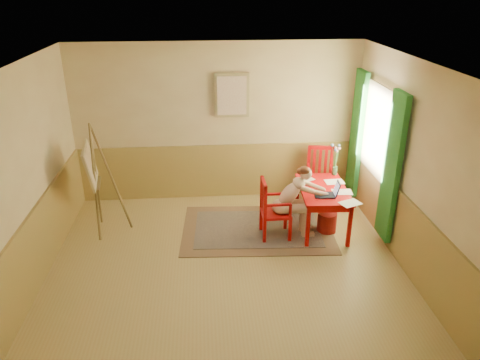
{
  "coord_description": "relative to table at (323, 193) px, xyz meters",
  "views": [
    {
      "loc": [
        -0.26,
        -5.41,
        3.7
      ],
      "look_at": [
        0.25,
        0.55,
        1.05
      ],
      "focal_mm": 33.79,
      "sensor_mm": 36.0,
      "label": 1
    }
  ],
  "objects": [
    {
      "name": "wainscot",
      "position": [
        -1.59,
        -0.07,
        -0.13
      ],
      "size": [
        5.0,
        4.5,
        1.0
      ],
      "color": "#B09249",
      "rests_on": "room"
    },
    {
      "name": "rug",
      "position": [
        -1.03,
        0.05,
        -0.62
      ],
      "size": [
        2.49,
        1.74,
        0.02
      ],
      "color": "#8C7251",
      "rests_on": "room"
    },
    {
      "name": "wastebasket",
      "position": [
        0.08,
        -0.1,
        -0.47
      ],
      "size": [
        0.34,
        0.34,
        0.33
      ],
      "primitive_type": "cylinder",
      "rotation": [
        0.0,
        0.0,
        0.13
      ],
      "color": "maroon",
      "rests_on": "room"
    },
    {
      "name": "laptop",
      "position": [
        0.01,
        -0.27,
        0.13
      ],
      "size": [
        0.38,
        0.25,
        0.22
      ],
      "color": "#1E2338",
      "rests_on": "table"
    },
    {
      "name": "room",
      "position": [
        -1.59,
        -0.87,
        0.77
      ],
      "size": [
        5.04,
        4.54,
        2.84
      ],
      "color": "tan",
      "rests_on": "ground"
    },
    {
      "name": "vase",
      "position": [
        0.32,
        0.53,
        0.33
      ],
      "size": [
        0.17,
        0.26,
        0.53
      ],
      "color": "#3F724C",
      "rests_on": "table"
    },
    {
      "name": "chair_left",
      "position": [
        -0.82,
        -0.18,
        -0.15
      ],
      "size": [
        0.45,
        0.43,
        0.96
      ],
      "color": "red",
      "rests_on": "room"
    },
    {
      "name": "chair_back",
      "position": [
        0.19,
        0.95,
        -0.12
      ],
      "size": [
        0.53,
        0.55,
        1.02
      ],
      "color": "red",
      "rests_on": "room"
    },
    {
      "name": "window",
      "position": [
        0.83,
        0.23,
        0.71
      ],
      "size": [
        0.12,
        2.01,
        2.2
      ],
      "color": "white",
      "rests_on": "room"
    },
    {
      "name": "papers",
      "position": [
        0.13,
        -0.04,
        0.09
      ],
      "size": [
        0.85,
        1.23,
        0.0
      ],
      "color": "white",
      "rests_on": "table"
    },
    {
      "name": "table",
      "position": [
        0.0,
        0.0,
        0.0
      ],
      "size": [
        0.79,
        1.24,
        0.72
      ],
      "color": "red",
      "rests_on": "room"
    },
    {
      "name": "wall_portrait",
      "position": [
        -1.34,
        1.34,
        1.27
      ],
      "size": [
        0.6,
        0.05,
        0.76
      ],
      "color": "tan",
      "rests_on": "room"
    },
    {
      "name": "easel",
      "position": [
        -3.53,
        0.22,
        0.44
      ],
      "size": [
        0.65,
        0.81,
        1.81
      ],
      "color": "olive",
      "rests_on": "room"
    },
    {
      "name": "figure",
      "position": [
        -0.49,
        -0.16,
        0.01
      ],
      "size": [
        0.86,
        0.37,
        1.17
      ],
      "color": "beige",
      "rests_on": "room"
    }
  ]
}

